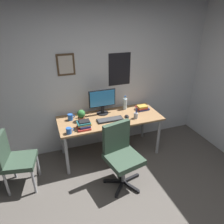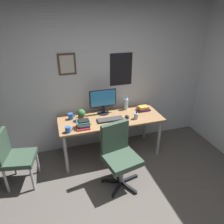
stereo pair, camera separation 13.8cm
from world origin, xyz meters
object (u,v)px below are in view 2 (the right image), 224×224
Objects in this scene: potted_plant at (81,115)px; book_stack_left at (143,108)px; water_bottle at (126,104)px; coffee_mug_near at (68,130)px; book_stack_right at (83,124)px; coffee_mug_far at (71,116)px; monitor at (103,101)px; side_chair at (14,155)px; office_chair at (119,152)px; keyboard at (110,120)px; computer_mouse at (127,117)px; pen_cup at (136,116)px.

potted_plant is 1.12m from book_stack_left.
coffee_mug_near is at bearing -155.76° from water_bottle.
water_bottle is 1.17× the size of book_stack_right.
water_bottle reaches higher than coffee_mug_far.
potted_plant is (-0.40, -0.15, -0.13)m from monitor.
book_stack_left is (2.16, 0.38, 0.27)m from side_chair.
book_stack_left is at bearing 14.14° from book_stack_right.
office_chair is 2.07× the size of monitor.
side_chair is 1.90× the size of monitor.
potted_plant is (-0.44, 0.14, 0.09)m from keyboard.
coffee_mug_near reaches higher than book_stack_left.
computer_mouse is 0.15m from pen_cup.
side_chair is at bearing -162.33° from potted_plant.
office_chair is 3.76× the size of water_bottle.
monitor is 2.13× the size of book_stack_right.
coffee_mug_far is at bearing 150.00° from potted_plant.
keyboard is at bearing -165.07° from book_stack_left.
side_chair is 2.21m from book_stack_left.
side_chair is 2.03× the size of keyboard.
book_stack_right is at bearing -172.15° from computer_mouse.
side_chair is 7.95× the size of computer_mouse.
computer_mouse is at bearing -0.08° from keyboard.
coffee_mug_far is (0.09, 0.41, 0.01)m from coffee_mug_near.
book_stack_right is at bearing -136.90° from monitor.
side_chair reaches higher than keyboard.
book_stack_right is at bearing -153.67° from water_bottle.
coffee_mug_near is 0.41m from coffee_mug_far.
water_bottle is at bearing 154.36° from book_stack_left.
side_chair is 1.01m from coffee_mug_far.
coffee_mug_near is at bearing -102.37° from coffee_mug_far.
keyboard is 1.70× the size of water_bottle.
coffee_mug_far is (-0.90, 0.23, 0.03)m from computer_mouse.
potted_plant is 0.25m from book_stack_right.
pen_cup reaches higher than computer_mouse.
water_bottle is 1.16× the size of book_stack_left.
coffee_mug_far is 0.55× the size of book_stack_left.
monitor is 1.82× the size of water_bottle.
water_bottle is (1.88, 0.51, 0.33)m from side_chair.
book_stack_right reaches higher than keyboard.
potted_plant reaches higher than side_chair.
potted_plant is 0.90× the size of book_stack_right.
coffee_mug_near reaches higher than keyboard.
keyboard is at bearing 170.01° from pen_cup.
pen_cup is (0.87, -0.21, -0.05)m from potted_plant.
pen_cup is (0.43, -0.08, 0.04)m from keyboard.
water_bottle is at bearing 94.57° from pen_cup.
potted_plant is at bearing 17.67° from side_chair.
coffee_mug_far is at bearing 177.79° from book_stack_left.
potted_plant reaches higher than computer_mouse.
potted_plant is at bearing -167.89° from water_bottle.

